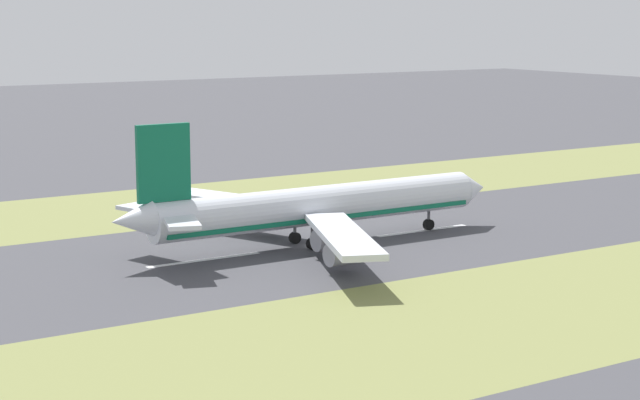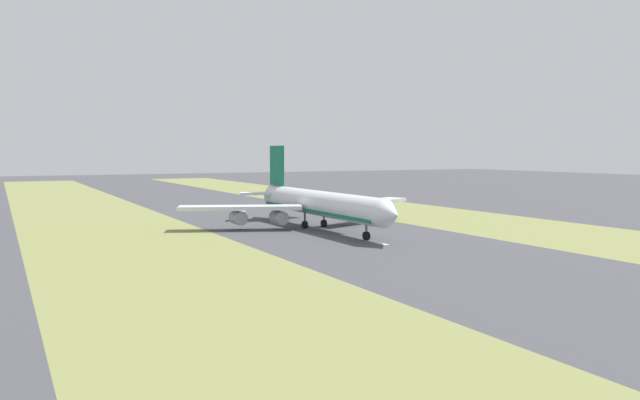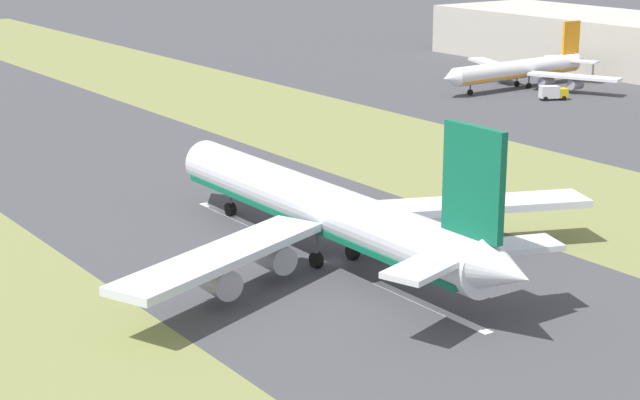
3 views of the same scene
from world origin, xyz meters
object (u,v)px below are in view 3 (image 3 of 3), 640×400
at_px(airplane_main_jet, 329,212).
at_px(airplane_parked_apron, 521,69).
at_px(service_truck, 553,92).
at_px(terminal_building, 612,41).

relative_size(airplane_main_jet, airplane_parked_apron, 1.42).
height_order(airplane_main_jet, airplane_parked_apron, airplane_main_jet).
bearing_deg(airplane_main_jet, service_truck, 30.85).
bearing_deg(airplane_parked_apron, terminal_building, 14.11).
distance_m(airplane_main_jet, airplane_parked_apron, 132.72).
relative_size(airplane_parked_apron, service_truck, 7.42).
height_order(airplane_main_jet, terminal_building, airplane_main_jet).
distance_m(airplane_main_jet, terminal_building, 175.44).
xyz_separation_m(airplane_main_jet, airplane_parked_apron, (108.29, 76.72, -1.78)).
xyz_separation_m(airplane_parked_apron, service_truck, (-5.96, -15.59, -2.58)).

